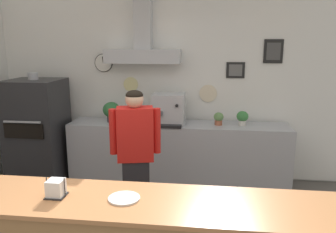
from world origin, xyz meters
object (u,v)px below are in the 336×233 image
pizza_oven (38,133)px  napkin_holder (56,189)px  condiment_plate (124,198)px  potted_thyme (132,113)px  espresso_machine (169,109)px  potted_rosemary (242,117)px  shop_worker (136,157)px  potted_basil (219,118)px  potted_sage (111,111)px

pizza_oven → napkin_holder: pizza_oven is taller
pizza_oven → condiment_plate: (1.89, -2.38, 0.24)m
pizza_oven → potted_thyme: (1.35, 0.19, 0.28)m
potted_thyme → espresso_machine: bearing=1.1°
potted_rosemary → condiment_plate: 2.80m
pizza_oven → napkin_holder: 2.80m
pizza_oven → potted_thyme: size_ratio=6.64×
pizza_oven → shop_worker: (1.68, -1.09, 0.08)m
napkin_holder → potted_rosemary: bearing=60.4°
pizza_oven → potted_rosemary: 2.93m
potted_thyme → potted_basil: bearing=1.5°
pizza_oven → potted_basil: pizza_oven is taller
potted_sage → napkin_holder: (0.38, -2.62, -0.01)m
potted_thyme → pizza_oven: bearing=-172.1°
shop_worker → potted_basil: 1.60m
potted_sage → potted_thyme: (0.31, -0.03, -0.03)m
potted_sage → pizza_oven: bearing=-168.1°
pizza_oven → shop_worker: 2.01m
potted_sage → potted_thyme: potted_sage is taller
potted_rosemary → espresso_machine: bearing=-178.2°
potted_rosemary → condiment_plate: potted_rosemary is taller
espresso_machine → condiment_plate: bearing=-89.8°
potted_basil → potted_thyme: (-1.24, -0.03, 0.04)m
shop_worker → potted_basil: shop_worker is taller
potted_rosemary → condiment_plate: bearing=-111.3°
napkin_holder → shop_worker: bearing=78.6°
potted_sage → condiment_plate: potted_sage is taller
potted_thyme → napkin_holder: size_ratio=1.78×
pizza_oven → potted_basil: bearing=4.8°
potted_basil → potted_thyme: potted_thyme is taller
potted_rosemary → condiment_plate: (-1.02, -2.61, -0.01)m
espresso_machine → potted_sage: bearing=178.4°
potted_sage → potted_rosemary: bearing=0.3°
espresso_machine → potted_thyme: 0.54m
shop_worker → potted_basil: (0.90, 1.31, 0.16)m
pizza_oven → shop_worker: pizza_oven is taller
pizza_oven → potted_sage: bearing=11.9°
espresso_machine → shop_worker: bearing=-98.8°
espresso_machine → potted_thyme: size_ratio=1.88×
napkin_holder → potted_thyme: bearing=91.6°
potted_basil → espresso_machine: bearing=-178.2°
potted_rosemary → potted_thyme: bearing=-178.5°
espresso_machine → napkin_holder: size_ratio=3.35×
shop_worker → potted_sage: 1.48m
potted_thyme → condiment_plate: size_ratio=1.14×
espresso_machine → potted_thyme: bearing=-178.9°
potted_basil → potted_sage: 1.54m
pizza_oven → potted_rosemary: bearing=4.5°
shop_worker → potted_rosemary: shop_worker is taller
napkin_holder → potted_sage: bearing=98.2°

